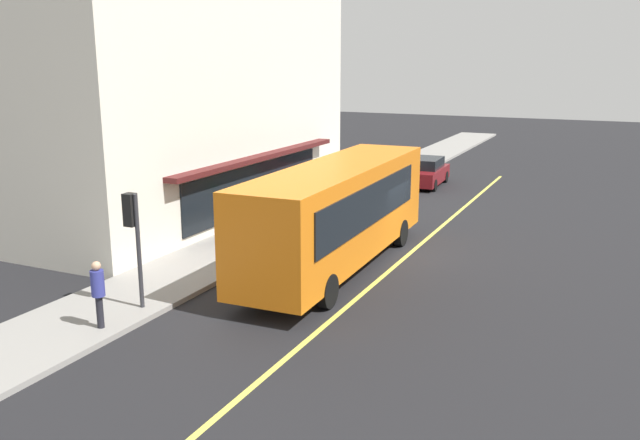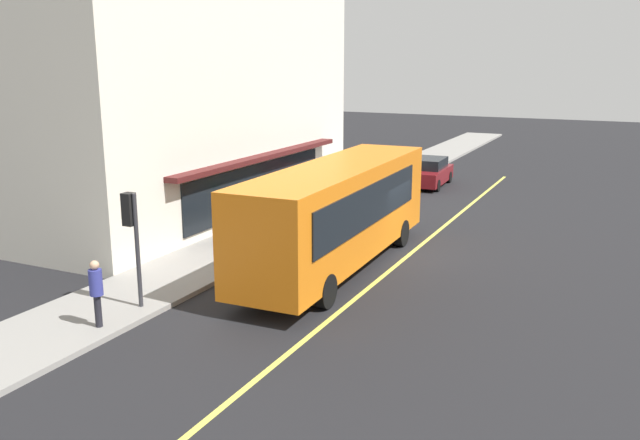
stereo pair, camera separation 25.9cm
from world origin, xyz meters
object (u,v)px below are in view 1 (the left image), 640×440
(traffic_light, at_px, (132,223))
(pedestrian_by_curb, at_px, (307,201))
(car_maroon, at_px, (426,172))
(bus, at_px, (338,210))
(pedestrian_near_storefront, at_px, (98,288))

(traffic_light, height_order, pedestrian_by_curb, traffic_light)
(traffic_light, distance_m, car_maroon, 21.95)
(pedestrian_by_curb, bearing_deg, bus, -143.89)
(bus, relative_size, traffic_light, 3.50)
(bus, height_order, pedestrian_near_storefront, bus)
(bus, height_order, pedestrian_by_curb, bus)
(pedestrian_near_storefront, bearing_deg, pedestrian_by_curb, 0.76)
(bus, xyz_separation_m, car_maroon, (15.80, 1.57, -1.24))
(traffic_light, bearing_deg, bus, -30.03)
(car_maroon, height_order, pedestrian_near_storefront, pedestrian_near_storefront)
(pedestrian_by_curb, relative_size, pedestrian_near_storefront, 0.88)
(bus, bearing_deg, car_maroon, 5.69)
(bus, bearing_deg, pedestrian_near_storefront, 156.46)
(car_maroon, distance_m, pedestrian_by_curb, 11.20)
(car_maroon, relative_size, pedestrian_near_storefront, 2.47)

